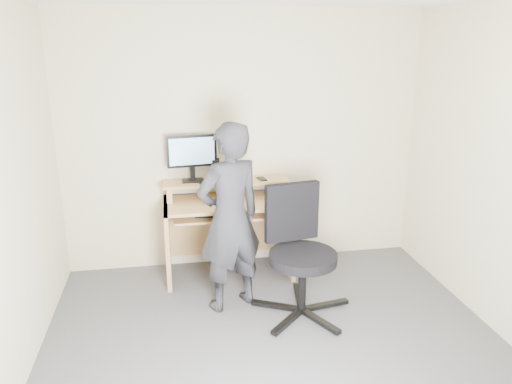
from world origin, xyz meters
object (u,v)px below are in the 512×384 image
object	(u,v)px
monitor	(192,154)
office_chair	(299,247)
desk	(227,218)
person	(230,218)

from	to	relation	value
monitor	office_chair	bearing A→B (deg)	-56.53
monitor	desk	bearing A→B (deg)	-21.97
office_chair	monitor	bearing A→B (deg)	120.75
desk	person	world-z (taller)	person
monitor	person	world-z (taller)	person
monitor	office_chair	size ratio (longest dim) A/B	0.45
person	desk	bearing A→B (deg)	-117.92
office_chair	person	size ratio (longest dim) A/B	0.66
office_chair	person	distance (m)	0.62
desk	person	size ratio (longest dim) A/B	0.75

